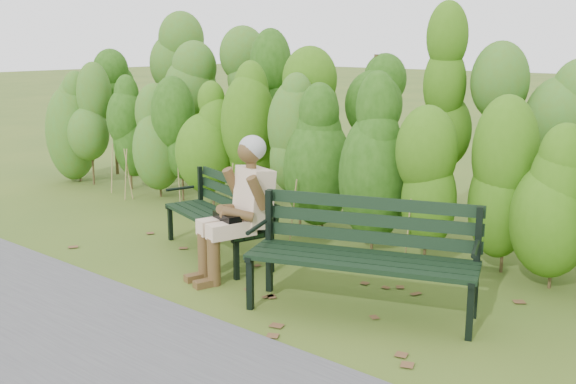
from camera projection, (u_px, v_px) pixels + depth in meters
The scene contains 7 objects.
ground at pixel (264, 278), 6.18m from camera, with size 80.00×80.00×0.00m, color #3D571D.
footpath at pixel (45, 364), 4.53m from camera, with size 60.00×2.50×0.01m, color #474749.
hedge_band at pixel (377, 123), 7.29m from camera, with size 11.04×1.67×2.42m.
leaf_litter at pixel (270, 282), 6.08m from camera, with size 5.90×2.18×0.01m.
bench_left at pixel (224, 210), 6.79m from camera, with size 1.63×0.93×0.78m.
bench_right at pixel (364, 246), 5.35m from camera, with size 1.89×1.17×0.90m.
seated_woman at pixel (241, 201), 6.10m from camera, with size 0.60×0.86×1.30m.
Camera 1 is at (3.92, -4.34, 2.14)m, focal length 42.00 mm.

